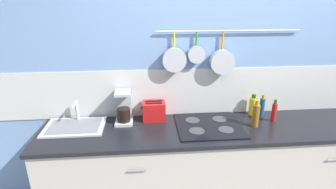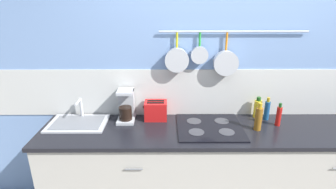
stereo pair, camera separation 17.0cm
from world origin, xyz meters
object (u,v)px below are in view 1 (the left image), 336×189
bottle_hot_sauce (256,115)px  bottle_cooking_wine (262,107)px  coffee_maker (124,108)px  bottle_dish_soap (253,106)px  toaster (154,111)px  bottle_sesame_oil (274,112)px

bottle_hot_sauce → bottle_cooking_wine: (0.15, 0.20, -0.01)m
coffee_maker → bottle_hot_sauce: (1.14, -0.22, -0.01)m
coffee_maker → bottle_hot_sauce: bearing=-10.7°
bottle_hot_sauce → bottle_dish_soap: bottle_hot_sauce is taller
bottle_cooking_wine → bottle_dish_soap: bearing=146.0°
toaster → bottle_dish_soap: 0.95m
coffee_maker → bottle_cooking_wine: coffee_maker is taller
bottle_sesame_oil → bottle_hot_sauce: bearing=-158.5°
bottle_cooking_wine → bottle_sesame_oil: bearing=-64.5°
coffee_maker → bottle_dish_soap: bearing=1.6°
coffee_maker → bottle_cooking_wine: size_ratio=1.34×
coffee_maker → toaster: coffee_maker is taller
bottle_cooking_wine → toaster: bearing=179.1°
bottle_dish_soap → bottle_cooking_wine: bearing=-34.0°
coffee_maker → bottle_cooking_wine: 1.29m
bottle_dish_soap → bottle_sesame_oil: 0.21m
bottle_hot_sauce → bottle_cooking_wine: size_ratio=1.14×
bottle_sesame_oil → coffee_maker: bearing=174.3°
bottle_dish_soap → bottle_cooking_wine: bottle_cooking_wine is taller
bottle_hot_sauce → bottle_dish_soap: 0.26m
coffee_maker → bottle_dish_soap: (1.22, 0.03, -0.03)m
toaster → bottle_hot_sauce: bottle_hot_sauce is taller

